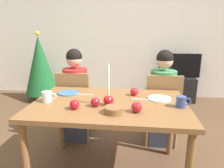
# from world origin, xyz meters

# --- Properties ---
(back_wall) EXTENTS (6.40, 0.10, 2.60)m
(back_wall) POSITION_xyz_m (0.00, 2.60, 1.30)
(back_wall) COLOR silver
(back_wall) RESTS_ON ground
(dining_table) EXTENTS (1.40, 0.90, 0.75)m
(dining_table) POSITION_xyz_m (0.00, 0.00, 0.67)
(dining_table) COLOR brown
(dining_table) RESTS_ON ground
(chair_left) EXTENTS (0.40, 0.40, 0.90)m
(chair_left) POSITION_xyz_m (-0.51, 0.61, 0.51)
(chair_left) COLOR olive
(chair_left) RESTS_ON ground
(chair_right) EXTENTS (0.40, 0.40, 0.90)m
(chair_right) POSITION_xyz_m (0.56, 0.61, 0.51)
(chair_right) COLOR olive
(chair_right) RESTS_ON ground
(person_left_child) EXTENTS (0.30, 0.30, 1.17)m
(person_left_child) POSITION_xyz_m (-0.51, 0.64, 0.57)
(person_left_child) COLOR #33384C
(person_left_child) RESTS_ON ground
(person_right_child) EXTENTS (0.30, 0.30, 1.17)m
(person_right_child) POSITION_xyz_m (0.56, 0.64, 0.57)
(person_right_child) COLOR #33384C
(person_right_child) RESTS_ON ground
(tv_stand) EXTENTS (0.64, 0.40, 0.48)m
(tv_stand) POSITION_xyz_m (1.08, 2.30, 0.24)
(tv_stand) COLOR black
(tv_stand) RESTS_ON ground
(tv) EXTENTS (0.79, 0.05, 0.46)m
(tv) POSITION_xyz_m (1.08, 2.30, 0.71)
(tv) COLOR black
(tv) RESTS_ON tv_stand
(christmas_tree) EXTENTS (0.65, 0.65, 1.36)m
(christmas_tree) POSITION_xyz_m (-1.64, 2.05, 0.71)
(christmas_tree) COLOR brown
(christmas_tree) RESTS_ON ground
(candle_centerpiece) EXTENTS (0.09, 0.09, 0.37)m
(candle_centerpiece) POSITION_xyz_m (0.00, -0.07, 0.82)
(candle_centerpiece) COLOR red
(candle_centerpiece) RESTS_ON dining_table
(plate_left) EXTENTS (0.21, 0.21, 0.01)m
(plate_left) POSITION_xyz_m (-0.46, 0.22, 0.76)
(plate_left) COLOR teal
(plate_left) RESTS_ON dining_table
(plate_right) EXTENTS (0.22, 0.22, 0.01)m
(plate_right) POSITION_xyz_m (0.46, 0.14, 0.76)
(plate_right) COLOR white
(plate_right) RESTS_ON dining_table
(mug_left) EXTENTS (0.14, 0.09, 0.10)m
(mug_left) POSITION_xyz_m (-0.57, -0.05, 0.80)
(mug_left) COLOR silver
(mug_left) RESTS_ON dining_table
(mug_right) EXTENTS (0.13, 0.08, 0.10)m
(mug_right) POSITION_xyz_m (0.62, -0.05, 0.80)
(mug_right) COLOR #33477F
(mug_right) RESTS_ON dining_table
(fork_left) EXTENTS (0.18, 0.02, 0.01)m
(fork_left) POSITION_xyz_m (-0.28, 0.18, 0.75)
(fork_left) COLOR silver
(fork_left) RESTS_ON dining_table
(fork_right) EXTENTS (0.18, 0.02, 0.01)m
(fork_right) POSITION_xyz_m (0.28, 0.10, 0.75)
(fork_right) COLOR silver
(fork_right) RESTS_ON dining_table
(bowl_walnuts) EXTENTS (0.15, 0.15, 0.05)m
(bowl_walnuts) POSITION_xyz_m (0.06, -0.23, 0.78)
(bowl_walnuts) COLOR brown
(bowl_walnuts) RESTS_ON dining_table
(apple_near_candle) EXTENTS (0.08, 0.08, 0.08)m
(apple_near_candle) POSITION_xyz_m (0.22, 0.23, 0.79)
(apple_near_candle) COLOR red
(apple_near_candle) RESTS_ON dining_table
(apple_by_left_plate) EXTENTS (0.08, 0.08, 0.08)m
(apple_by_left_plate) POSITION_xyz_m (-0.27, -0.19, 0.79)
(apple_by_left_plate) COLOR #B3151E
(apple_by_left_plate) RESTS_ON dining_table
(apple_by_right_mug) EXTENTS (0.09, 0.09, 0.09)m
(apple_by_right_mug) POSITION_xyz_m (0.24, -0.20, 0.79)
(apple_by_right_mug) COLOR #AF1922
(apple_by_right_mug) RESTS_ON dining_table
(apple_far_edge) EXTENTS (0.08, 0.08, 0.08)m
(apple_far_edge) POSITION_xyz_m (-0.11, -0.11, 0.79)
(apple_far_edge) COLOR #B31222
(apple_far_edge) RESTS_ON dining_table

